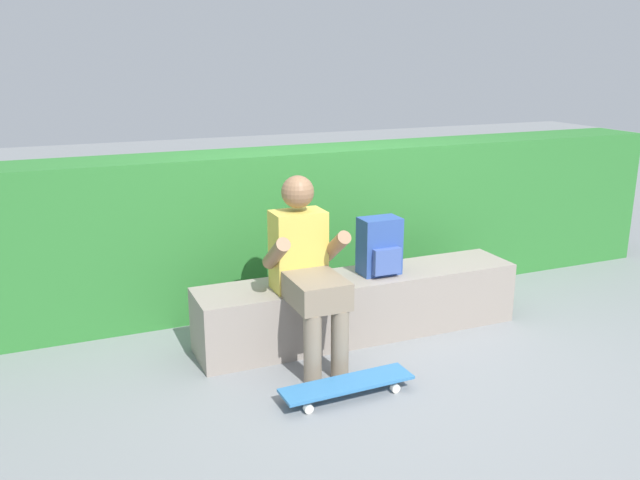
# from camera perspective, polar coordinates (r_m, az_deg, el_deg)

# --- Properties ---
(ground_plane) EXTENTS (24.00, 24.00, 0.00)m
(ground_plane) POSITION_cam_1_polar(r_m,az_deg,el_deg) (4.45, 5.86, -10.06)
(ground_plane) COLOR gray
(bench_main) EXTENTS (2.32, 0.45, 0.44)m
(bench_main) POSITION_cam_1_polar(r_m,az_deg,el_deg) (4.70, 3.46, -5.61)
(bench_main) COLOR gray
(bench_main) RESTS_ON ground
(person_skater) EXTENTS (0.49, 0.62, 1.19)m
(person_skater) POSITION_cam_1_polar(r_m,az_deg,el_deg) (4.19, -1.16, -2.19)
(person_skater) COLOR gold
(person_skater) RESTS_ON ground
(skateboard_near_person) EXTENTS (0.81, 0.22, 0.09)m
(skateboard_near_person) POSITION_cam_1_polar(r_m,az_deg,el_deg) (3.95, 2.35, -12.32)
(skateboard_near_person) COLOR teal
(skateboard_near_person) RESTS_ON ground
(backpack_on_bench) EXTENTS (0.28, 0.23, 0.40)m
(backpack_on_bench) POSITION_cam_1_polar(r_m,az_deg,el_deg) (4.62, 5.17, -0.61)
(backpack_on_bench) COLOR #2D4C99
(backpack_on_bench) RESTS_ON bench_main
(hedge_row) EXTENTS (6.08, 0.53, 1.21)m
(hedge_row) POSITION_cam_1_polar(r_m,az_deg,el_deg) (5.43, 1.10, 1.63)
(hedge_row) COLOR #2E7630
(hedge_row) RESTS_ON ground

